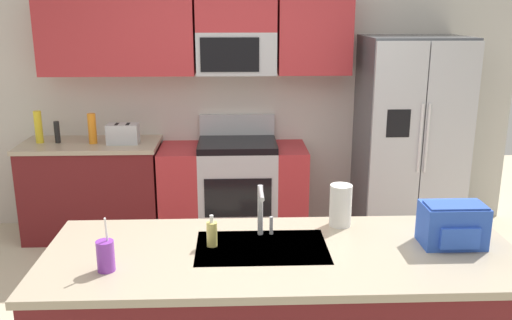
# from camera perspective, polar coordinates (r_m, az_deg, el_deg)

# --- Properties ---
(kitchen_wall_unit) EXTENTS (5.20, 0.43, 2.60)m
(kitchen_wall_unit) POSITION_cam_1_polar(r_m,az_deg,el_deg) (5.31, -2.59, 8.68)
(kitchen_wall_unit) COLOR beige
(kitchen_wall_unit) RESTS_ON ground
(back_counter) EXTENTS (1.25, 0.63, 0.90)m
(back_counter) POSITION_cam_1_polar(r_m,az_deg,el_deg) (5.42, -16.32, -2.87)
(back_counter) COLOR maroon
(back_counter) RESTS_ON ground
(range_oven) EXTENTS (1.36, 0.61, 1.10)m
(range_oven) POSITION_cam_1_polar(r_m,az_deg,el_deg) (5.26, -2.30, -2.89)
(range_oven) COLOR #B7BABF
(range_oven) RESTS_ON ground
(refrigerator) EXTENTS (0.90, 0.76, 1.85)m
(refrigerator) POSITION_cam_1_polar(r_m,az_deg,el_deg) (5.31, 15.47, 2.13)
(refrigerator) COLOR #4C4F54
(refrigerator) RESTS_ON ground
(toaster) EXTENTS (0.28, 0.16, 0.18)m
(toaster) POSITION_cam_1_polar(r_m,az_deg,el_deg) (5.17, -13.51, 2.64)
(toaster) COLOR #B7BABF
(toaster) RESTS_ON back_counter
(pepper_mill) EXTENTS (0.05, 0.05, 0.20)m
(pepper_mill) POSITION_cam_1_polar(r_m,az_deg,el_deg) (5.36, -19.75, 2.71)
(pepper_mill) COLOR black
(pepper_mill) RESTS_ON back_counter
(bottle_orange) EXTENTS (0.07, 0.07, 0.28)m
(bottle_orange) POSITION_cam_1_polar(r_m,az_deg,el_deg) (5.23, -16.47, 3.12)
(bottle_orange) COLOR orange
(bottle_orange) RESTS_ON back_counter
(bottle_yellow) EXTENTS (0.07, 0.07, 0.29)m
(bottle_yellow) POSITION_cam_1_polar(r_m,az_deg,el_deg) (5.41, -21.44, 3.18)
(bottle_yellow) COLOR yellow
(bottle_yellow) RESTS_ON back_counter
(sink_faucet) EXTENTS (0.08, 0.21, 0.28)m
(sink_faucet) POSITION_cam_1_polar(r_m,az_deg,el_deg) (2.97, 0.58, -4.85)
(sink_faucet) COLOR #B7BABF
(sink_faucet) RESTS_ON island_counter
(drink_cup_purple) EXTENTS (0.08, 0.08, 0.27)m
(drink_cup_purple) POSITION_cam_1_polar(r_m,az_deg,el_deg) (2.73, -15.18, -9.46)
(drink_cup_purple) COLOR purple
(drink_cup_purple) RESTS_ON island_counter
(soap_dispenser) EXTENTS (0.06, 0.06, 0.17)m
(soap_dispenser) POSITION_cam_1_polar(r_m,az_deg,el_deg) (2.90, -4.55, -7.55)
(soap_dispenser) COLOR #D8CC66
(soap_dispenser) RESTS_ON island_counter
(paper_towel_roll) EXTENTS (0.12, 0.12, 0.24)m
(paper_towel_roll) POSITION_cam_1_polar(r_m,az_deg,el_deg) (3.17, 8.68, -4.62)
(paper_towel_roll) COLOR white
(paper_towel_roll) RESTS_ON island_counter
(backpack) EXTENTS (0.32, 0.22, 0.23)m
(backpack) POSITION_cam_1_polar(r_m,az_deg,el_deg) (3.06, 19.57, -6.21)
(backpack) COLOR blue
(backpack) RESTS_ON island_counter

